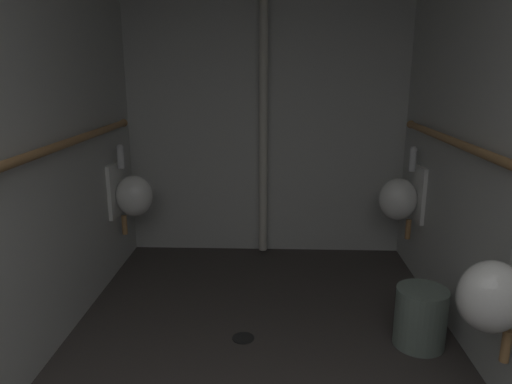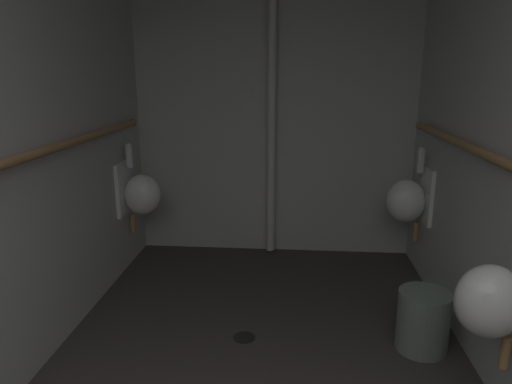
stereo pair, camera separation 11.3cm
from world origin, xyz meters
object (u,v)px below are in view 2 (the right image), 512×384
(urinal_left_mid, at_px, (140,193))
(floor_drain, at_px, (244,337))
(urinal_right_mid, at_px, (495,299))
(waste_bin, at_px, (423,321))
(standpipe_back_wall, at_px, (272,106))
(urinal_right_far, at_px, (409,200))

(urinal_left_mid, height_order, floor_drain, urinal_left_mid)
(urinal_left_mid, distance_m, floor_drain, 1.55)
(urinal_right_mid, height_order, waste_bin, urinal_right_mid)
(waste_bin, bearing_deg, standpipe_back_wall, 123.98)
(waste_bin, bearing_deg, floor_drain, 178.78)
(waste_bin, bearing_deg, urinal_left_mid, 153.09)
(urinal_right_mid, relative_size, floor_drain, 5.39)
(urinal_right_mid, relative_size, urinal_right_far, 1.00)
(urinal_right_far, xyz_separation_m, floor_drain, (-1.19, -1.00, -0.65))
(floor_drain, bearing_deg, standpipe_back_wall, 86.46)
(urinal_right_far, distance_m, floor_drain, 1.69)
(urinal_right_far, relative_size, floor_drain, 5.39)
(urinal_left_mid, xyz_separation_m, urinal_right_far, (2.16, -0.02, 0.00))
(urinal_left_mid, distance_m, waste_bin, 2.35)
(urinal_right_mid, distance_m, floor_drain, 1.51)
(urinal_right_mid, relative_size, standpipe_back_wall, 0.29)
(urinal_right_mid, bearing_deg, waste_bin, 99.91)
(urinal_right_mid, xyz_separation_m, floor_drain, (-1.19, 0.65, -0.65))
(floor_drain, distance_m, waste_bin, 1.10)
(urinal_left_mid, xyz_separation_m, waste_bin, (2.05, -1.04, -0.47))
(urinal_right_mid, height_order, urinal_right_far, same)
(standpipe_back_wall, height_order, floor_drain, standpipe_back_wall)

